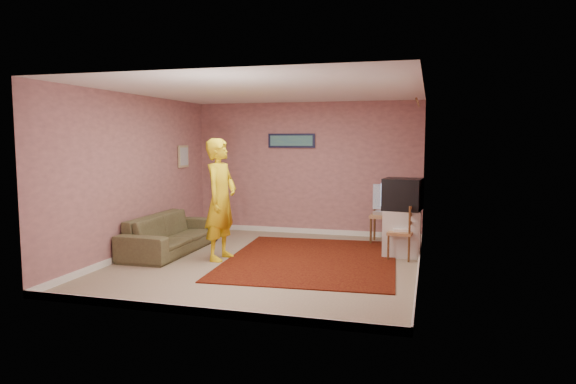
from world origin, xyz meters
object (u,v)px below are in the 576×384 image
(chair_a, at_px, (384,209))
(person, at_px, (221,199))
(crt_tv, at_px, (402,194))
(sofa, at_px, (171,233))
(chair_b, at_px, (401,226))
(tv_cabinet, at_px, (402,233))

(chair_a, height_order, person, person)
(crt_tv, distance_m, chair_a, 1.07)
(sofa, bearing_deg, chair_a, -63.72)
(sofa, relative_size, person, 1.12)
(chair_a, xyz_separation_m, person, (-2.35, -1.95, 0.32))
(crt_tv, height_order, chair_b, crt_tv)
(crt_tv, xyz_separation_m, sofa, (-3.74, -0.75, -0.69))
(crt_tv, bearing_deg, sofa, -161.08)
(chair_b, height_order, person, person)
(person, bearing_deg, tv_cabinet, -64.40)
(person, bearing_deg, chair_a, -45.22)
(chair_b, bearing_deg, tv_cabinet, -175.34)
(chair_b, xyz_separation_m, sofa, (-3.74, -0.49, -0.22))
(chair_b, distance_m, sofa, 3.78)
(chair_a, distance_m, person, 3.07)
(tv_cabinet, relative_size, chair_a, 1.35)
(sofa, bearing_deg, crt_tv, -78.85)
(chair_b, distance_m, person, 2.85)
(chair_a, height_order, chair_b, chair_a)
(tv_cabinet, distance_m, crt_tv, 0.63)
(chair_b, relative_size, sofa, 0.22)
(tv_cabinet, bearing_deg, chair_a, 111.83)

